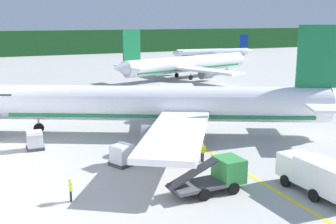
# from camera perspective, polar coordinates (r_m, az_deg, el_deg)

# --- Properties ---
(ground) EXTENTS (240.00, 320.00, 0.20)m
(ground) POSITION_cam_1_polar(r_m,az_deg,el_deg) (75.69, 0.58, 3.28)
(ground) COLOR #A8A8A3
(distant_treeline) EXTENTS (216.00, 6.00, 8.52)m
(distant_treeline) POSITION_cam_1_polar(r_m,az_deg,el_deg) (154.09, -12.34, 9.49)
(distant_treeline) COLOR #1E5123
(distant_treeline) RESTS_ON ground
(airliner_foreground) EXTENTS (38.78, 32.75, 11.90)m
(airliner_foreground) POSITION_cam_1_polar(r_m,az_deg,el_deg) (44.48, -0.29, 1.06)
(airliner_foreground) COLOR white
(airliner_foreground) RESTS_ON ground
(airliner_mid_apron) EXTENTS (36.19, 30.21, 10.50)m
(airliner_mid_apron) POSITION_cam_1_polar(r_m,az_deg,el_deg) (88.09, 2.60, 6.65)
(airliner_mid_apron) COLOR white
(airliner_mid_apron) RESTS_ON ground
(airliner_far_taxiway) EXTENTS (26.90, 22.25, 7.67)m
(airliner_far_taxiway) POSITION_cam_1_polar(r_m,az_deg,el_deg) (129.11, 6.37, 8.19)
(airliner_far_taxiway) COLOR white
(airliner_far_taxiway) RESTS_ON ground
(service_truck_fuel) EXTENTS (2.60, 6.55, 2.64)m
(service_truck_fuel) POSITION_cam_1_polar(r_m,az_deg,el_deg) (31.76, 20.13, -8.19)
(service_truck_fuel) COLOR white
(service_truck_fuel) RESTS_ON ground
(service_truck_baggage) EXTENTS (6.06, 2.60, 2.53)m
(service_truck_baggage) POSITION_cam_1_polar(r_m,az_deg,el_deg) (30.84, 7.07, -8.73)
(service_truck_baggage) COLOR #338C3F
(service_truck_baggage) RESTS_ON ground
(cargo_container_near) EXTENTS (1.67, 1.67, 1.94)m
(cargo_container_near) POSITION_cam_1_polar(r_m,az_deg,el_deg) (42.02, -18.06, -3.78)
(cargo_container_near) COLOR #333338
(cargo_container_near) RESTS_ON ground
(cargo_container_mid) EXTENTS (2.35, 2.35, 1.96)m
(cargo_container_mid) POSITION_cam_1_polar(r_m,az_deg,el_deg) (35.97, -6.40, -5.97)
(cargo_container_mid) COLOR #333338
(cargo_container_mid) RESTS_ON ground
(crew_marshaller) EXTENTS (0.40, 0.58, 1.72)m
(crew_marshaller) POSITION_cam_1_polar(r_m,az_deg,el_deg) (36.66, 4.82, -5.42)
(crew_marshaller) COLOR #191E33
(crew_marshaller) RESTS_ON ground
(crew_loader_left) EXTENTS (0.27, 0.63, 1.70)m
(crew_loader_left) POSITION_cam_1_polar(r_m,az_deg,el_deg) (29.69, -13.43, -10.26)
(crew_loader_left) COLOR #191E33
(crew_loader_left) RESTS_ON ground
(crew_loader_right) EXTENTS (0.62, 0.32, 1.61)m
(crew_loader_right) POSITION_cam_1_polar(r_m,az_deg,el_deg) (39.54, 4.37, -4.16)
(crew_loader_right) COLOR #191E33
(crew_loader_right) RESTS_ON ground
(apron_guide_line) EXTENTS (0.30, 60.00, 0.01)m
(apron_guide_line) POSITION_cam_1_polar(r_m,az_deg,el_deg) (41.80, 4.15, -4.55)
(apron_guide_line) COLOR yellow
(apron_guide_line) RESTS_ON ground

